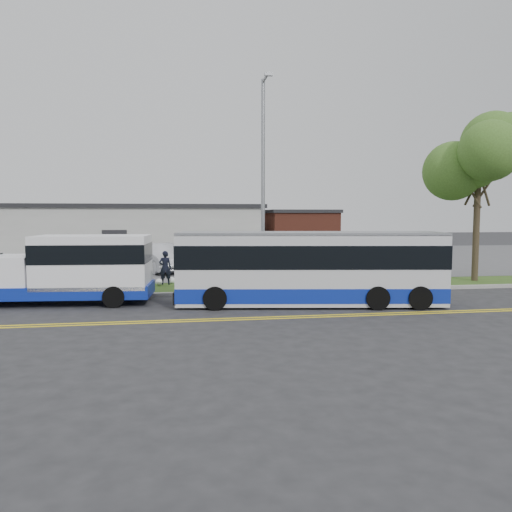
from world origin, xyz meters
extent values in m
plane|color=#28282B|center=(0.00, 0.00, 0.00)|extent=(140.00, 140.00, 0.00)
cube|color=yellow|center=(0.00, -3.85, 0.01)|extent=(70.00, 0.12, 0.01)
cube|color=yellow|center=(0.00, -4.15, 0.01)|extent=(70.00, 0.12, 0.01)
cube|color=#9E9B93|center=(0.00, 1.10, 0.07)|extent=(80.00, 0.30, 0.15)
cube|color=#254D19|center=(0.00, 2.90, 0.05)|extent=(80.00, 3.30, 0.10)
cube|color=#4C4C4F|center=(0.00, 17.00, 0.05)|extent=(80.00, 25.00, 0.10)
cube|color=#9E9E99|center=(-6.00, 27.00, 2.00)|extent=(25.00, 10.00, 4.00)
cube|color=black|center=(-6.00, 27.00, 4.17)|extent=(25.40, 10.40, 0.35)
cube|color=black|center=(-6.00, 22.05, 1.10)|extent=(2.00, 0.15, 2.20)
cube|color=brown|center=(10.50, 26.00, 1.80)|extent=(6.00, 7.00, 3.60)
cube|color=black|center=(10.50, 26.00, 3.75)|extent=(6.30, 7.30, 0.30)
cylinder|color=#372B1E|center=(14.00, 3.00, 2.48)|extent=(0.32, 0.32, 4.76)
ellipsoid|color=#3C5A1F|center=(14.00, 3.00, 6.22)|extent=(5.20, 5.20, 4.42)
cylinder|color=gray|center=(3.00, 2.80, 4.85)|extent=(0.18, 0.18, 9.50)
cylinder|color=gray|center=(3.00, 2.10, 9.50)|extent=(0.12, 1.40, 0.12)
cube|color=gray|center=(3.00, 1.45, 9.45)|extent=(0.35, 0.18, 0.12)
cube|color=#0E2598|center=(-5.25, -0.06, 0.53)|extent=(6.70, 2.74, 0.48)
cube|color=white|center=(-4.20, -0.15, 1.64)|extent=(4.40, 2.55, 2.02)
cube|color=black|center=(-4.20, -0.15, 1.97)|extent=(4.42, 2.59, 0.72)
cube|color=white|center=(-7.27, 0.11, 1.30)|extent=(1.90, 2.20, 1.15)
cylinder|color=black|center=(-7.85, 1.20, 0.40)|extent=(0.83, 0.33, 0.81)
cylinder|color=black|center=(-3.33, -1.26, 0.40)|extent=(0.83, 0.33, 0.81)
cylinder|color=black|center=(-3.15, 0.81, 0.40)|extent=(0.83, 0.33, 0.81)
cube|color=silver|center=(4.00, -1.80, 1.40)|extent=(10.18, 3.74, 2.62)
cube|color=#0E2598|center=(4.00, -1.80, 0.50)|extent=(10.20, 3.76, 0.54)
cube|color=black|center=(4.00, -1.80, 1.90)|extent=(10.22, 3.78, 0.86)
cube|color=black|center=(-0.88, -1.06, 1.72)|extent=(0.40, 2.07, 1.45)
cube|color=black|center=(-0.94, -1.05, 0.41)|extent=(0.45, 2.25, 0.45)
cube|color=gray|center=(4.00, -1.80, 2.73)|extent=(10.18, 3.74, 0.11)
cylinder|color=black|center=(0.35, -2.32, 0.43)|extent=(0.90, 0.42, 0.87)
cylinder|color=black|center=(0.67, -0.21, 0.43)|extent=(0.90, 0.42, 0.87)
cylinder|color=black|center=(6.17, -3.21, 0.43)|extent=(0.90, 0.42, 0.87)
cylinder|color=black|center=(6.49, -1.10, 0.43)|extent=(0.90, 0.42, 0.87)
cylinder|color=black|center=(7.69, -3.44, 0.43)|extent=(0.90, 0.42, 0.87)
cylinder|color=black|center=(8.01, -1.33, 0.43)|extent=(0.90, 0.42, 0.87)
imported|color=black|center=(-1.55, 4.00, 0.91)|extent=(0.59, 0.39, 1.62)
imported|color=silver|center=(-1.97, 9.59, 0.93)|extent=(3.44, 5.32, 1.66)
sphere|color=white|center=(-1.85, 3.75, 0.26)|extent=(0.32, 0.32, 0.32)
sphere|color=white|center=(-1.25, 4.25, 0.26)|extent=(0.32, 0.32, 0.32)
camera|label=1|loc=(-1.01, -20.14, 3.44)|focal=35.00mm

